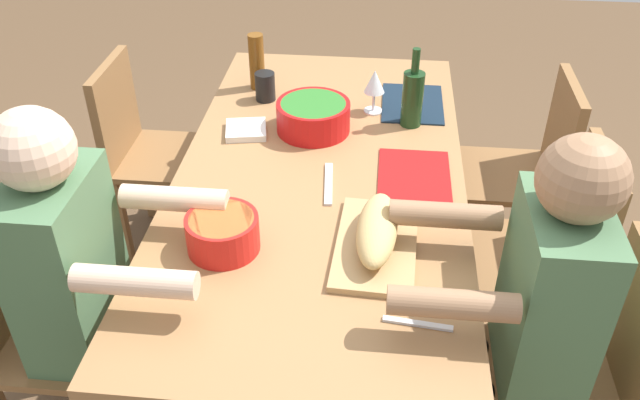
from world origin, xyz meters
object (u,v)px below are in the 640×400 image
chair_far_left (38,324)px  wine_glass (374,83)px  chair_near_left (585,366)px  napkin_stack (246,130)px  serving_bowl_greens (313,115)px  cutting_board (376,245)px  diner_near_left (531,305)px  diner_far_left (83,274)px  wine_bottle (413,97)px  chair_near_center (552,249)px  bread_loaf (377,229)px  cup_far_right (265,86)px  chair_far_right (145,147)px  beer_bottle (257,62)px  serving_bowl_fruit (222,231)px  dining_table (320,193)px  chair_near_right (529,168)px

chair_far_left → wine_glass: bearing=-45.0°
chair_near_left → napkin_stack: bearing=55.6°
serving_bowl_greens → cutting_board: 0.68m
diner_near_left → diner_far_left: bearing=90.0°
chair_near_left → wine_glass: wine_glass is taller
wine_bottle → chair_near_center: bearing=-125.5°
diner_far_left → wine_bottle: (0.86, -0.89, 0.15)m
chair_near_left → bread_loaf: 0.69m
serving_bowl_greens → cutting_board: size_ratio=0.65×
bread_loaf → napkin_stack: bearing=39.0°
diner_near_left → wine_bottle: size_ratio=4.14×
chair_near_left → cup_far_right: 1.48m
chair_near_center → wine_bottle: (0.35, 0.49, 0.37)m
chair_near_center → wine_glass: (0.43, 0.63, 0.37)m
diner_far_left → chair_far_right: bearing=10.3°
serving_bowl_greens → wine_bottle: 0.36m
beer_bottle → chair_near_left: bearing=-135.1°
diner_far_left → chair_far_left: bearing=90.0°
serving_bowl_fruit → chair_near_center: bearing=-68.0°
chair_far_left → bread_loaf: bearing=-81.8°
dining_table → diner_near_left: (-0.51, -0.60, 0.04)m
diner_near_left → bread_loaf: diner_near_left is taller
chair_far_right → wine_bottle: size_ratio=2.93×
dining_table → cup_far_right: (0.49, 0.26, 0.14)m
chair_near_right → beer_bottle: size_ratio=3.86×
chair_near_left → serving_bowl_fruit: 1.06m
chair_near_right → cup_far_right: 1.09m
chair_far_left → cutting_board: 1.02m
wine_glass → diner_near_left: bearing=-154.7°
bread_loaf → napkin_stack: (0.59, 0.48, -0.05)m
serving_bowl_fruit → cup_far_right: 0.90m
diner_far_left → diner_near_left: bearing=-90.0°
chair_near_right → napkin_stack: size_ratio=6.07×
cutting_board → bread_loaf: size_ratio=1.25×
diner_near_left → chair_near_center: bearing=-19.9°
chair_near_center → cup_far_right: same height
chair_far_right → napkin_stack: 0.63m
chair_far_left → diner_near_left: diner_near_left is taller
diner_far_left → wine_glass: diner_far_left is taller
chair_near_right → napkin_stack: bearing=104.7°
chair_near_right → beer_bottle: beer_bottle is taller
serving_bowl_fruit → cup_far_right: cup_far_right is taller
chair_near_left → wine_glass: bearing=33.8°
chair_near_center → cutting_board: size_ratio=2.12×
diner_far_left → chair_near_right: bearing=-53.8°
chair_near_right → cup_far_right: size_ratio=7.76×
dining_table → wine_bottle: bearing=-40.0°
diner_far_left → serving_bowl_fruit: size_ratio=5.97×
serving_bowl_fruit → bread_loaf: size_ratio=0.63×
serving_bowl_greens → beer_bottle: 0.41m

